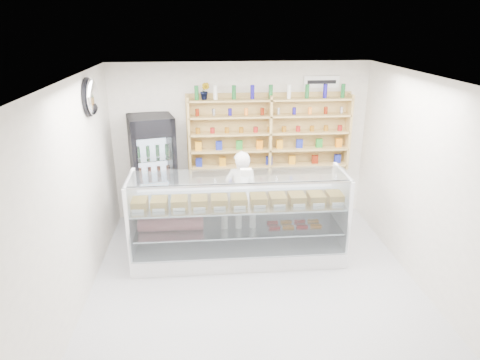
{
  "coord_description": "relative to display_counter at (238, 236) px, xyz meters",
  "views": [
    {
      "loc": [
        -0.64,
        -4.87,
        3.44
      ],
      "look_at": [
        -0.15,
        0.9,
        1.28
      ],
      "focal_mm": 32.0,
      "sensor_mm": 36.0,
      "label": 1
    }
  ],
  "objects": [
    {
      "name": "wall_shelving",
      "position": [
        0.67,
        1.44,
        1.22
      ],
      "size": [
        2.84,
        0.28,
        1.33
      ],
      "color": "tan",
      "rests_on": "back_wall"
    },
    {
      "name": "security_mirror",
      "position": [
        -2.0,
        0.3,
        2.08
      ],
      "size": [
        0.15,
        0.5,
        0.5
      ],
      "primitive_type": "ellipsoid",
      "color": "silver",
      "rests_on": "left_wall"
    },
    {
      "name": "drinks_cooler",
      "position": [
        -1.35,
        1.24,
        0.62
      ],
      "size": [
        0.86,
        0.84,
        1.98
      ],
      "rotation": [
        0.0,
        0.0,
        0.24
      ],
      "color": "black",
      "rests_on": "floor"
    },
    {
      "name": "room",
      "position": [
        0.17,
        -0.9,
        1.03
      ],
      "size": [
        5.0,
        5.0,
        5.0
      ],
      "color": "#B4B5B9",
      "rests_on": "ground"
    },
    {
      "name": "potted_plant",
      "position": [
        -0.44,
        1.44,
        1.97
      ],
      "size": [
        0.2,
        0.18,
        0.29
      ],
      "primitive_type": "imported",
      "rotation": [
        0.0,
        0.0,
        -0.37
      ],
      "color": "#1E6626",
      "rests_on": "wall_shelving"
    },
    {
      "name": "shop_worker",
      "position": [
        0.11,
        0.69,
        0.38
      ],
      "size": [
        0.6,
        0.45,
        1.51
      ],
      "primitive_type": "imported",
      "rotation": [
        0.0,
        0.0,
        2.98
      ],
      "color": "silver",
      "rests_on": "floor"
    },
    {
      "name": "display_counter",
      "position": [
        0.0,
        0.0,
        0.0
      ],
      "size": [
        3.15,
        0.94,
        1.37
      ],
      "color": "white",
      "rests_on": "floor"
    },
    {
      "name": "wall_sign",
      "position": [
        1.57,
        1.57,
        2.08
      ],
      "size": [
        0.62,
        0.03,
        0.2
      ],
      "primitive_type": "cube",
      "color": "white",
      "rests_on": "back_wall"
    }
  ]
}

